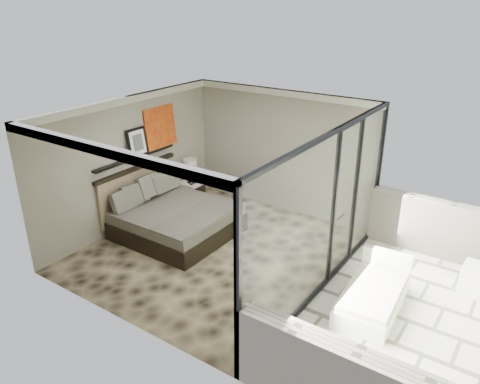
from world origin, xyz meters
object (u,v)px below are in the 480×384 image
Objects in this scene: bed at (173,217)px; nightstand at (192,192)px; table_lamp at (190,168)px; ottoman at (477,280)px; lounger at (374,295)px.

nightstand is at bearing 116.31° from bed.
table_lamp is 6.41m from ottoman.
bed is 4.50× the size of ottoman.
lounger is (5.07, -1.48, -0.69)m from table_lamp.
nightstand is at bearing 178.43° from ottoman.
table_lamp is at bearing 178.73° from ottoman.
lounger reaches higher than nightstand.
ottoman is at bearing 12.82° from bed.
table_lamp reaches higher than nightstand.
ottoman is 1.86m from lounger.
table_lamp is at bearing 159.63° from lounger.
ottoman is at bearing -19.09° from nightstand.
bed is 1.69m from table_lamp.
bed is 3.79× the size of table_lamp.
lounger is (-1.30, -1.33, -0.04)m from ottoman.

